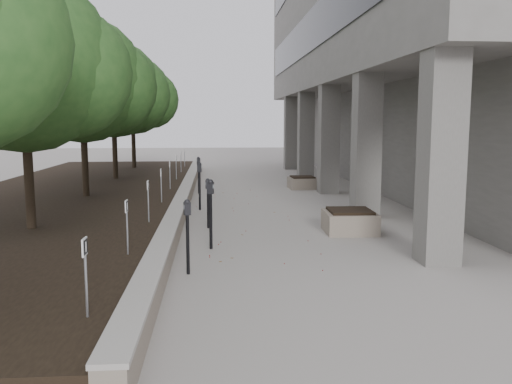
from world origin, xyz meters
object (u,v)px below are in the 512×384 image
crabapple_tree_4 (113,110)px  parking_meter_5 (199,175)px  crabapple_tree_3 (83,107)px  parking_meter_4 (200,186)px  parking_meter_1 (188,237)px  crabapple_tree_2 (24,101)px  planter_back (302,182)px  crabapple_tree_5 (133,112)px  planter_front (350,221)px  parking_meter_2 (211,214)px  parking_meter_3 (208,203)px

crabapple_tree_4 → parking_meter_5: bearing=-28.2°
crabapple_tree_3 → parking_meter_4: crabapple_tree_3 is taller
parking_meter_4 → parking_meter_1: bearing=-80.2°
parking_meter_4 → crabapple_tree_2: bearing=-118.2°
crabapple_tree_2 → planter_back: crabapple_tree_2 is taller
crabapple_tree_2 → parking_meter_5: size_ratio=3.95×
crabapple_tree_4 → planter_back: size_ratio=5.15×
crabapple_tree_5 → parking_meter_1: size_ratio=4.04×
parking_meter_4 → planter_back: parking_meter_4 is taller
parking_meter_4 → crabapple_tree_3: bearing=-178.9°
crabapple_tree_4 → parking_meter_4: 6.98m
parking_meter_4 → planter_front: size_ratio=1.21×
crabapple_tree_3 → crabapple_tree_4: 5.00m
parking_meter_1 → planter_front: parking_meter_1 is taller
parking_meter_1 → planter_front: bearing=22.6°
parking_meter_2 → parking_meter_4: (-0.37, 5.02, -0.01)m
crabapple_tree_4 → parking_meter_4: bearing=-57.7°
crabapple_tree_3 → parking_meter_2: 7.18m
parking_meter_2 → planter_back: bearing=89.8°
parking_meter_2 → crabapple_tree_2: bearing=-168.6°
crabapple_tree_2 → parking_meter_3: (3.79, 1.65, -2.48)m
crabapple_tree_3 → parking_meter_2: crabapple_tree_3 is taller
crabapple_tree_5 → parking_meter_4: crabapple_tree_5 is taller
crabapple_tree_5 → parking_meter_3: crabapple_tree_5 is taller
crabapple_tree_5 → parking_meter_5: bearing=-63.7°
crabapple_tree_4 → planter_front: bearing=-51.6°
crabapple_tree_2 → crabapple_tree_3: size_ratio=1.00×
crabapple_tree_4 → crabapple_tree_3: bearing=-90.0°
crabapple_tree_3 → planter_back: size_ratio=5.15×
crabapple_tree_4 → planter_front: size_ratio=4.50×
crabapple_tree_2 → crabapple_tree_4: 10.00m
parking_meter_3 → planter_front: 3.55m
parking_meter_5 → planter_front: (3.87, -7.32, -0.41)m
crabapple_tree_4 → parking_meter_5: 4.53m
parking_meter_3 → parking_meter_4: 2.82m
crabapple_tree_2 → parking_meter_4: bearing=51.8°
planter_back → crabapple_tree_4: bearing=175.0°
crabapple_tree_5 → planter_back: (7.46, -5.65, -2.87)m
crabapple_tree_4 → parking_meter_4: crabapple_tree_4 is taller
planter_front → planter_back: bearing=88.5°
crabapple_tree_3 → crabapple_tree_4: size_ratio=1.00×
crabapple_tree_3 → planter_back: bearing=30.3°
crabapple_tree_2 → crabapple_tree_4: bearing=90.0°
crabapple_tree_4 → parking_meter_2: bearing=-69.9°
parking_meter_3 → parking_meter_5: bearing=79.9°
parking_meter_1 → parking_meter_3: 4.09m
crabapple_tree_2 → planter_back: 12.30m
crabapple_tree_3 → parking_meter_2: size_ratio=3.64×
crabapple_tree_3 → parking_meter_1: size_ratio=4.04×
parking_meter_3 → parking_meter_5: size_ratio=0.93×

